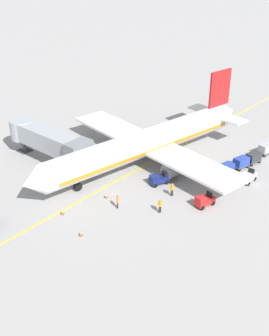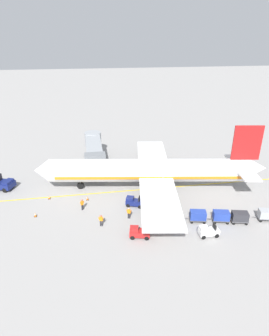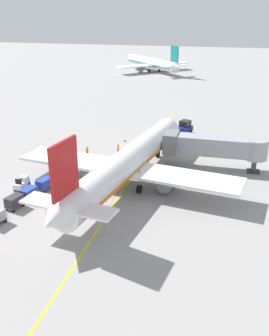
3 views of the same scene
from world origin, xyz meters
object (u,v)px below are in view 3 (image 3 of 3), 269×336
at_px(baggage_tug_spare, 102,167).
at_px(baggage_cart_front, 44,183).
at_px(baggage_tug_lead, 22,183).
at_px(safety_cone_wing_tip, 133,155).
at_px(ground_crew_loader, 85,160).
at_px(pushback_tractor, 183,128).
at_px(distant_taxiing_airliner, 152,63).
at_px(safety_cone_nose_left, 125,140).
at_px(baggage_cart_second_in_train, 29,193).
at_px(ground_crew_marshaller, 118,148).
at_px(baggage_cart_third_in_train, 14,201).
at_px(baggage_tug_trailing, 58,161).
at_px(ground_crew_wing_walker, 87,151).
at_px(parked_airliner, 128,162).
at_px(safety_cone_nose_right, 148,144).
at_px(jet_bridge, 214,146).

xyz_separation_m(baggage_tug_spare, baggage_cart_front, (-5.25, -7.83, 0.24)).
distance_m(baggage_tug_lead, safety_cone_wing_tip, 18.51).
xyz_separation_m(baggage_cart_front, ground_crew_loader, (2.23, 9.03, 0.00)).
distance_m(baggage_tug_spare, safety_cone_wing_tip, 7.33).
bearing_deg(baggage_tug_spare, pushback_tractor, 67.02).
height_order(pushback_tractor, distant_taxiing_airliner, distant_taxiing_airliner).
height_order(pushback_tractor, safety_cone_nose_left, pushback_tractor).
relative_size(baggage_cart_second_in_train, ground_crew_marshaller, 1.76).
distance_m(baggage_cart_second_in_train, safety_cone_nose_left, 25.40).
distance_m(pushback_tractor, safety_cone_nose_left, 11.63).
relative_size(ground_crew_loader, safety_cone_nose_left, 2.86).
height_order(baggage_cart_second_in_train, safety_cone_nose_left, baggage_cart_second_in_train).
xyz_separation_m(baggage_tug_lead, baggage_cart_third_in_train, (1.95, -5.26, 0.24)).
bearing_deg(baggage_tug_trailing, baggage_tug_lead, -97.82).
xyz_separation_m(ground_crew_wing_walker, safety_cone_wing_tip, (6.96, 1.69, -0.66)).
bearing_deg(baggage_cart_third_in_train, baggage_tug_trailing, 93.21).
bearing_deg(baggage_tug_lead, ground_crew_loader, 59.74).
relative_size(parked_airliner, safety_cone_nose_right, 63.17).
relative_size(baggage_tug_lead, ground_crew_marshaller, 1.48).
bearing_deg(baggage_tug_lead, parked_airliner, 18.62).
bearing_deg(ground_crew_wing_walker, baggage_cart_front, -94.89).
bearing_deg(pushback_tractor, baggage_cart_third_in_train, -114.13).
height_order(ground_crew_loader, ground_crew_marshaller, same).
xyz_separation_m(pushback_tractor, baggage_tug_trailing, (-16.05, -20.30, -0.39)).
relative_size(ground_crew_marshaller, distant_taxiing_airliner, 0.06).
bearing_deg(ground_crew_marshaller, ground_crew_loader, -117.07).
relative_size(jet_bridge, safety_cone_nose_right, 25.04).
relative_size(ground_crew_wing_walker, ground_crew_loader, 1.00).
xyz_separation_m(ground_crew_wing_walker, safety_cone_nose_right, (8.24, 7.51, -0.66)).
bearing_deg(ground_crew_loader, ground_crew_wing_walker, 106.30).
height_order(baggage_tug_spare, distant_taxiing_airliner, distant_taxiing_airliner).
xyz_separation_m(ground_crew_wing_walker, ground_crew_marshaller, (4.34, 2.43, 0.00)).
relative_size(baggage_cart_front, baggage_cart_second_in_train, 1.00).
bearing_deg(safety_cone_nose_right, baggage_tug_spare, -108.03).
height_order(baggage_cart_front, ground_crew_loader, ground_crew_loader).
bearing_deg(distant_taxiing_airliner, safety_cone_nose_left, -81.61).
relative_size(ground_crew_wing_walker, safety_cone_nose_right, 2.86).
xyz_separation_m(baggage_tug_trailing, safety_cone_nose_right, (11.29, 12.00, -0.42)).
xyz_separation_m(safety_cone_nose_right, safety_cone_wing_tip, (-1.28, -5.82, 0.00)).
xyz_separation_m(baggage_cart_front, safety_cone_nose_right, (9.34, 20.40, -0.66)).
relative_size(parked_airliner, safety_cone_wing_tip, 63.17).
xyz_separation_m(parked_airliner, safety_cone_wing_tip, (-2.02, 10.29, -2.90)).
height_order(baggage_tug_trailing, baggage_cart_third_in_train, baggage_tug_trailing).
distance_m(baggage_tug_trailing, baggage_cart_third_in_train, 13.83).
xyz_separation_m(pushback_tractor, baggage_cart_third_in_train, (-15.28, -34.11, -0.15)).
bearing_deg(safety_cone_nose_right, jet_bridge, -33.41).
xyz_separation_m(ground_crew_loader, ground_crew_marshaller, (3.22, 6.29, 0.00)).
bearing_deg(safety_cone_nose_left, baggage_cart_third_in_train, -102.36).
bearing_deg(jet_bridge, baggage_cart_third_in_train, -139.97).
bearing_deg(pushback_tractor, safety_cone_wing_tip, -113.16).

